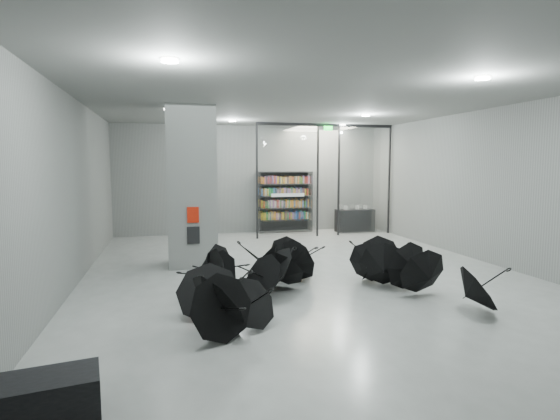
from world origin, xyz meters
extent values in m
plane|color=gray|center=(0.00, 0.00, 0.00)|extent=(14.00, 14.00, 0.00)
cube|color=slate|center=(0.00, 0.00, 4.00)|extent=(10.00, 14.00, 0.02)
cube|color=#5C5E5C|center=(0.00, 7.00, 2.00)|extent=(10.00, 0.02, 4.00)
cube|color=#5C5E5C|center=(-5.00, 0.00, 2.00)|extent=(0.02, 14.00, 4.00)
cube|color=#5C5E5C|center=(5.00, 0.00, 2.00)|extent=(0.02, 14.00, 4.00)
cube|color=slate|center=(-2.50, 2.00, 2.00)|extent=(1.20, 1.20, 4.00)
cube|color=#A50A07|center=(-2.50, 1.38, 1.35)|extent=(0.28, 0.04, 0.38)
cube|color=black|center=(-2.50, 1.38, 0.85)|extent=(0.30, 0.03, 0.42)
cube|color=#0CE533|center=(2.40, 5.30, 3.82)|extent=(0.30, 0.06, 0.15)
cube|color=silver|center=(1.00, 5.50, 2.00)|extent=(2.20, 0.02, 3.95)
cube|color=silver|center=(3.90, 5.50, 2.00)|extent=(2.00, 0.02, 3.95)
cube|color=black|center=(-0.10, 5.50, 2.00)|extent=(0.06, 0.06, 4.00)
cube|color=black|center=(2.10, 5.50, 2.00)|extent=(0.06, 0.06, 4.00)
cube|color=black|center=(2.90, 5.50, 2.00)|extent=(0.06, 0.06, 4.00)
cube|color=black|center=(4.90, 5.50, 2.00)|extent=(0.06, 0.06, 4.00)
cube|color=black|center=(2.40, 5.50, 3.95)|extent=(5.00, 0.08, 0.10)
cube|color=black|center=(-4.49, -4.77, 0.22)|extent=(1.47, 0.81, 0.45)
cube|color=black|center=(3.84, 6.16, 0.43)|extent=(1.46, 0.63, 0.86)
camera|label=1|loc=(-3.07, -9.38, 2.55)|focal=28.31mm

